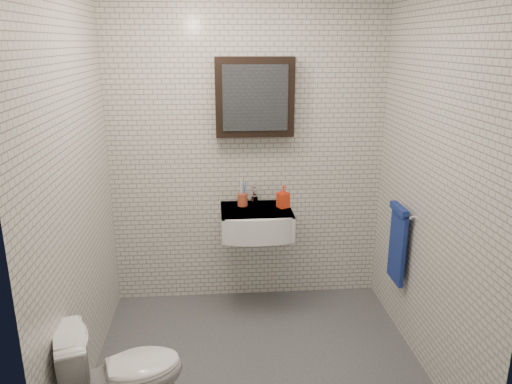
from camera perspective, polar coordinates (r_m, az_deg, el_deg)
The scene contains 9 objects.
ground at distance 3.59m, azimuth 0.27°, elevation -18.95°, with size 2.20×2.00×0.01m, color #484A4F.
room_shell at distance 2.99m, azimuth 0.31°, elevation 4.45°, with size 2.22×2.02×2.51m.
washbasin at distance 3.89m, azimuth 0.07°, elevation -3.47°, with size 0.55×0.50×0.20m.
faucet at distance 4.03m, azimuth -0.16°, elevation -0.34°, with size 0.06×0.20×0.15m.
mirror_cabinet at distance 3.86m, azimuth -0.17°, elevation 10.79°, with size 0.60×0.15×0.60m.
towel_rail at distance 3.77m, azimuth 15.90°, elevation -5.37°, with size 0.09×0.30×0.58m.
toothbrush_cup at distance 3.97m, azimuth -1.55°, elevation -0.80°, with size 0.10×0.10×0.22m.
soap_bottle at distance 3.92m, azimuth 3.13°, elevation -0.52°, with size 0.08×0.08×0.18m, color orange.
toilet at distance 3.04m, azimuth -14.99°, elevation -19.50°, with size 0.38×0.66×0.67m, color white.
Camera 1 is at (-0.26, -2.90, 2.11)m, focal length 35.00 mm.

